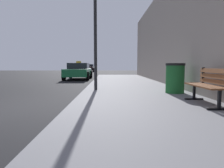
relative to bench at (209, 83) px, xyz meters
name	(u,v)px	position (x,y,z in m)	size (l,w,h in m)	color
sidewalk	(152,108)	(-1.39, -0.02, -0.58)	(4.00, 32.00, 0.15)	slate
bench	(209,83)	(0.00, 0.00, 0.00)	(0.53, 1.59, 0.89)	brown
trash_bin	(175,78)	(-0.16, 2.10, 0.00)	(0.65, 0.65, 1.01)	#195926
street_lamp	(95,8)	(-2.92, 3.02, 2.55)	(0.36, 0.36, 4.49)	black
car_green	(78,71)	(-4.79, 11.48, -0.01)	(1.93, 4.29, 1.43)	#196638
car_red	(80,69)	(-5.98, 21.38, -0.01)	(2.05, 4.50, 1.27)	red
car_black	(89,68)	(-5.78, 30.42, -0.01)	(2.04, 4.31, 1.27)	black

